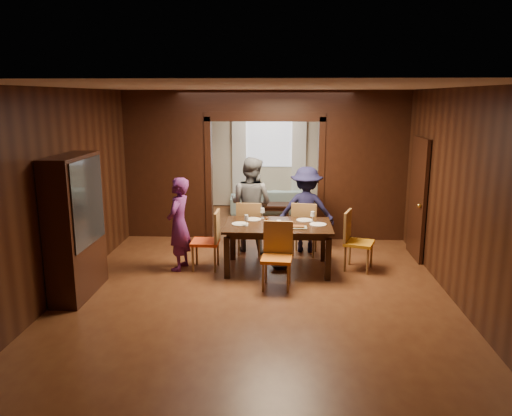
# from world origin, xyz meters

# --- Properties ---
(floor) EXTENTS (9.00, 9.00, 0.00)m
(floor) POSITION_xyz_m (0.00, 0.00, 0.00)
(floor) COLOR #552A17
(floor) RESTS_ON ground
(ceiling) EXTENTS (5.50, 9.00, 0.02)m
(ceiling) POSITION_xyz_m (0.00, 0.00, 2.90)
(ceiling) COLOR silver
(ceiling) RESTS_ON room_walls
(room_walls) EXTENTS (5.52, 9.01, 2.90)m
(room_walls) POSITION_xyz_m (0.00, 1.89, 1.51)
(room_walls) COLOR black
(room_walls) RESTS_ON floor
(person_purple) EXTENTS (0.46, 0.61, 1.52)m
(person_purple) POSITION_xyz_m (-1.31, -0.37, 0.76)
(person_purple) COLOR #5D2162
(person_purple) RESTS_ON floor
(person_grey) EXTENTS (1.04, 0.95, 1.73)m
(person_grey) POSITION_xyz_m (-0.21, 0.73, 0.86)
(person_grey) COLOR slate
(person_grey) RESTS_ON floor
(person_navy) EXTENTS (1.06, 0.68, 1.56)m
(person_navy) POSITION_xyz_m (0.79, 0.74, 0.78)
(person_navy) COLOR #171638
(person_navy) RESTS_ON floor
(sofa) EXTENTS (2.03, 0.91, 0.58)m
(sofa) POSITION_xyz_m (0.08, 3.85, 0.29)
(sofa) COLOR #91BABE
(sofa) RESTS_ON floor
(serving_bowl) EXTENTS (0.34, 0.34, 0.08)m
(serving_bowl) POSITION_xyz_m (0.34, -0.24, 0.80)
(serving_bowl) COLOR black
(serving_bowl) RESTS_ON dining_table
(dining_table) EXTENTS (1.72, 1.07, 0.76)m
(dining_table) POSITION_xyz_m (0.29, -0.29, 0.38)
(dining_table) COLOR black
(dining_table) RESTS_ON floor
(coffee_table) EXTENTS (0.80, 0.50, 0.40)m
(coffee_table) POSITION_xyz_m (0.13, 2.94, 0.20)
(coffee_table) COLOR black
(coffee_table) RESTS_ON floor
(chair_left) EXTENTS (0.44, 0.44, 0.97)m
(chair_left) POSITION_xyz_m (-0.89, -0.32, 0.48)
(chair_left) COLOR red
(chair_left) RESTS_ON floor
(chair_right) EXTENTS (0.56, 0.56, 0.97)m
(chair_right) POSITION_xyz_m (1.61, -0.24, 0.48)
(chair_right) COLOR orange
(chair_right) RESTS_ON floor
(chair_far_l) EXTENTS (0.46, 0.46, 0.97)m
(chair_far_l) POSITION_xyz_m (-0.22, 0.53, 0.48)
(chair_far_l) COLOR #DA5514
(chair_far_l) RESTS_ON floor
(chair_far_r) EXTENTS (0.51, 0.51, 0.97)m
(chair_far_r) POSITION_xyz_m (0.77, 0.54, 0.48)
(chair_far_r) COLOR #C47812
(chair_far_r) RESTS_ON floor
(chair_near) EXTENTS (0.47, 0.47, 0.97)m
(chair_near) POSITION_xyz_m (0.29, -1.11, 0.48)
(chair_near) COLOR orange
(chair_near) RESTS_ON floor
(hutch) EXTENTS (0.40, 1.20, 2.00)m
(hutch) POSITION_xyz_m (-2.53, -1.50, 1.00)
(hutch) COLOR black
(hutch) RESTS_ON floor
(door_right) EXTENTS (0.06, 0.90, 2.10)m
(door_right) POSITION_xyz_m (2.70, 0.50, 1.05)
(door_right) COLOR black
(door_right) RESTS_ON floor
(window_far) EXTENTS (1.20, 0.03, 1.30)m
(window_far) POSITION_xyz_m (0.00, 4.44, 1.70)
(window_far) COLOR silver
(window_far) RESTS_ON back_wall
(curtain_left) EXTENTS (0.35, 0.06, 2.40)m
(curtain_left) POSITION_xyz_m (-0.75, 4.40, 1.25)
(curtain_left) COLOR white
(curtain_left) RESTS_ON back_wall
(curtain_right) EXTENTS (0.35, 0.06, 2.40)m
(curtain_right) POSITION_xyz_m (0.75, 4.40, 1.25)
(curtain_right) COLOR white
(curtain_right) RESTS_ON back_wall
(plate_left) EXTENTS (0.27, 0.27, 0.01)m
(plate_left) POSITION_xyz_m (-0.32, -0.32, 0.77)
(plate_left) COLOR silver
(plate_left) RESTS_ON dining_table
(plate_far_l) EXTENTS (0.27, 0.27, 0.01)m
(plate_far_l) POSITION_xyz_m (-0.13, 0.00, 0.77)
(plate_far_l) COLOR silver
(plate_far_l) RESTS_ON dining_table
(plate_far_r) EXTENTS (0.27, 0.27, 0.01)m
(plate_far_r) POSITION_xyz_m (0.73, -0.01, 0.77)
(plate_far_r) COLOR silver
(plate_far_r) RESTS_ON dining_table
(plate_right) EXTENTS (0.27, 0.27, 0.01)m
(plate_right) POSITION_xyz_m (0.94, -0.29, 0.77)
(plate_right) COLOR white
(plate_right) RESTS_ON dining_table
(plate_near) EXTENTS (0.27, 0.27, 0.01)m
(plate_near) POSITION_xyz_m (0.30, -0.60, 0.77)
(plate_near) COLOR white
(plate_near) RESTS_ON dining_table
(platter_a) EXTENTS (0.30, 0.20, 0.04)m
(platter_a) POSITION_xyz_m (0.22, -0.38, 0.78)
(platter_a) COLOR gray
(platter_a) RESTS_ON dining_table
(platter_b) EXTENTS (0.30, 0.20, 0.04)m
(platter_b) POSITION_xyz_m (0.60, -0.50, 0.78)
(platter_b) COLOR gray
(platter_b) RESTS_ON dining_table
(wineglass_left) EXTENTS (0.08, 0.08, 0.18)m
(wineglass_left) POSITION_xyz_m (-0.21, -0.42, 0.85)
(wineglass_left) COLOR white
(wineglass_left) RESTS_ON dining_table
(wineglass_far) EXTENTS (0.08, 0.08, 0.18)m
(wineglass_far) POSITION_xyz_m (0.03, 0.10, 0.85)
(wineglass_far) COLOR white
(wineglass_far) RESTS_ON dining_table
(wineglass_right) EXTENTS (0.08, 0.08, 0.18)m
(wineglass_right) POSITION_xyz_m (0.86, -0.12, 0.85)
(wineglass_right) COLOR white
(wineglass_right) RESTS_ON dining_table
(tumbler) EXTENTS (0.07, 0.07, 0.14)m
(tumbler) POSITION_xyz_m (0.31, -0.59, 0.83)
(tumbler) COLOR white
(tumbler) RESTS_ON dining_table
(condiment_jar) EXTENTS (0.08, 0.08, 0.11)m
(condiment_jar) POSITION_xyz_m (0.11, -0.33, 0.82)
(condiment_jar) COLOR #452610
(condiment_jar) RESTS_ON dining_table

